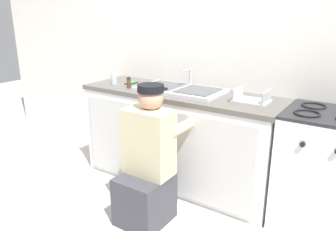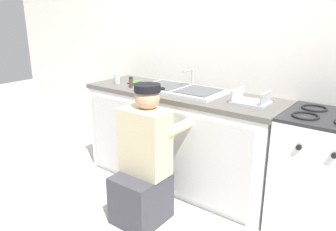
{
  "view_description": "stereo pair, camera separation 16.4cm",
  "coord_description": "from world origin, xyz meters",
  "px_view_note": "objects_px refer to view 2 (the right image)",
  "views": [
    {
      "loc": [
        1.54,
        -2.22,
        1.61
      ],
      "look_at": [
        0.0,
        0.1,
        0.73
      ],
      "focal_mm": 35.0,
      "sensor_mm": 36.0,
      "label": 1
    },
    {
      "loc": [
        1.68,
        -2.12,
        1.61
      ],
      "look_at": [
        0.0,
        0.1,
        0.73
      ],
      "focal_mm": 35.0,
      "sensor_mm": 36.0,
      "label": 2
    }
  ],
  "objects_px": {
    "stove_range": "(321,175)",
    "dish_rack_tray": "(251,101)",
    "water_glass": "(117,79)",
    "cell_phone": "(134,83)",
    "sink_double_basin": "(181,89)",
    "spice_bottle_pepper": "(131,82)",
    "plumber_person": "(144,166)"
  },
  "relations": [
    {
      "from": "dish_rack_tray",
      "to": "spice_bottle_pepper",
      "type": "height_order",
      "value": "dish_rack_tray"
    },
    {
      "from": "sink_double_basin",
      "to": "water_glass",
      "type": "relative_size",
      "value": 8.0
    },
    {
      "from": "plumber_person",
      "to": "dish_rack_tray",
      "type": "bearing_deg",
      "value": 50.22
    },
    {
      "from": "stove_range",
      "to": "dish_rack_tray",
      "type": "relative_size",
      "value": 3.33
    },
    {
      "from": "spice_bottle_pepper",
      "to": "water_glass",
      "type": "height_order",
      "value": "spice_bottle_pepper"
    },
    {
      "from": "stove_range",
      "to": "plumber_person",
      "type": "relative_size",
      "value": 0.85
    },
    {
      "from": "dish_rack_tray",
      "to": "sink_double_basin",
      "type": "bearing_deg",
      "value": 178.69
    },
    {
      "from": "sink_double_basin",
      "to": "stove_range",
      "type": "height_order",
      "value": "sink_double_basin"
    },
    {
      "from": "sink_double_basin",
      "to": "stove_range",
      "type": "bearing_deg",
      "value": -0.1
    },
    {
      "from": "sink_double_basin",
      "to": "cell_phone",
      "type": "relative_size",
      "value": 5.71
    },
    {
      "from": "stove_range",
      "to": "water_glass",
      "type": "relative_size",
      "value": 9.33
    },
    {
      "from": "plumber_person",
      "to": "dish_rack_tray",
      "type": "xyz_separation_m",
      "value": [
        0.56,
        0.67,
        0.48
      ]
    },
    {
      "from": "stove_range",
      "to": "plumber_person",
      "type": "height_order",
      "value": "plumber_person"
    },
    {
      "from": "plumber_person",
      "to": "stove_range",
      "type": "bearing_deg",
      "value": 30.88
    },
    {
      "from": "dish_rack_tray",
      "to": "stove_range",
      "type": "bearing_deg",
      "value": 1.33
    },
    {
      "from": "cell_phone",
      "to": "water_glass",
      "type": "bearing_deg",
      "value": -138.02
    },
    {
      "from": "dish_rack_tray",
      "to": "water_glass",
      "type": "xyz_separation_m",
      "value": [
        -1.41,
        -0.09,
        0.03
      ]
    },
    {
      "from": "sink_double_basin",
      "to": "dish_rack_tray",
      "type": "distance_m",
      "value": 0.69
    },
    {
      "from": "cell_phone",
      "to": "spice_bottle_pepper",
      "type": "bearing_deg",
      "value": -56.14
    },
    {
      "from": "sink_double_basin",
      "to": "cell_phone",
      "type": "distance_m",
      "value": 0.6
    },
    {
      "from": "plumber_person",
      "to": "spice_bottle_pepper",
      "type": "relative_size",
      "value": 10.52
    },
    {
      "from": "stove_range",
      "to": "cell_phone",
      "type": "distance_m",
      "value": 1.93
    },
    {
      "from": "stove_range",
      "to": "spice_bottle_pepper",
      "type": "distance_m",
      "value": 1.83
    },
    {
      "from": "dish_rack_tray",
      "to": "cell_phone",
      "type": "xyz_separation_m",
      "value": [
        -1.28,
        0.03,
        -0.02
      ]
    },
    {
      "from": "plumber_person",
      "to": "water_glass",
      "type": "xyz_separation_m",
      "value": [
        -0.85,
        0.59,
        0.5
      ]
    },
    {
      "from": "sink_double_basin",
      "to": "cell_phone",
      "type": "bearing_deg",
      "value": 178.62
    },
    {
      "from": "cell_phone",
      "to": "dish_rack_tray",
      "type": "bearing_deg",
      "value": -1.34
    },
    {
      "from": "dish_rack_tray",
      "to": "water_glass",
      "type": "relative_size",
      "value": 2.8
    },
    {
      "from": "sink_double_basin",
      "to": "dish_rack_tray",
      "type": "xyz_separation_m",
      "value": [
        0.69,
        -0.02,
        0.01
      ]
    },
    {
      "from": "dish_rack_tray",
      "to": "cell_phone",
      "type": "distance_m",
      "value": 1.28
    },
    {
      "from": "plumber_person",
      "to": "cell_phone",
      "type": "bearing_deg",
      "value": 135.96
    },
    {
      "from": "plumber_person",
      "to": "sink_double_basin",
      "type": "bearing_deg",
      "value": 100.58
    }
  ]
}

